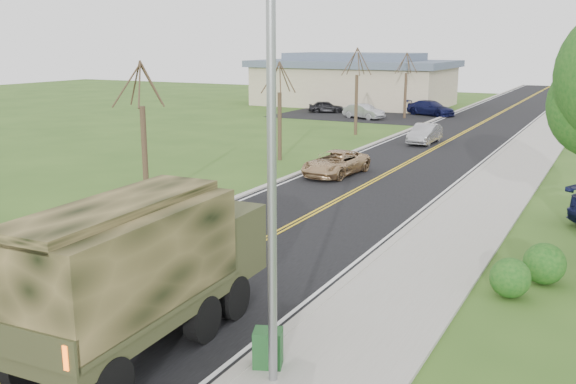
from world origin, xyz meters
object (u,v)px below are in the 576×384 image
Objects in this scene: utility_box_near at (268,348)px; suv_champagne at (336,163)px; military_truck at (139,262)px; sedan_silver at (425,134)px.

suv_champagne is at bearing 87.87° from utility_box_near.
utility_box_near is (3.02, 0.42, -1.55)m from military_truck.
military_truck is at bearing -73.59° from suv_champagne.
military_truck is 20.36m from suv_champagne.
utility_box_near is at bearing 5.37° from military_truck.
utility_box_near is (6.94, -19.51, -0.13)m from suv_champagne.
sedan_silver is at bearing 78.53° from utility_box_near.
military_truck is 32.80m from sedan_silver.
utility_box_near is at bearing -79.10° from sedan_silver.
military_truck is at bearing 166.13° from utility_box_near.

